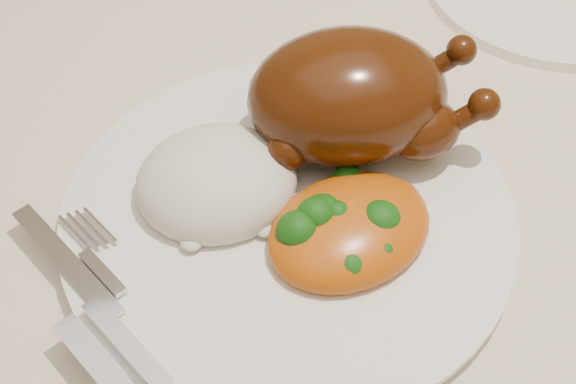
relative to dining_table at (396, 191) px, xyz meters
name	(u,v)px	position (x,y,z in m)	size (l,w,h in m)	color
dining_table	(396,191)	(0.00, 0.00, 0.00)	(1.60, 0.90, 0.76)	brown
tablecloth	(405,134)	(0.00, 0.00, 0.07)	(1.73, 1.03, 0.18)	beige
dinner_plate	(288,217)	(-0.13, -0.07, 0.11)	(0.31, 0.31, 0.01)	white
roast_chicken	(354,96)	(-0.07, -0.03, 0.16)	(0.19, 0.14, 0.09)	#421D07
rice_mound	(217,183)	(-0.17, -0.04, 0.13)	(0.13, 0.12, 0.06)	white
mac_and_cheese	(350,226)	(-0.11, -0.11, 0.13)	(0.13, 0.11, 0.05)	#C1570C
cutlery	(100,321)	(-0.28, -0.11, 0.12)	(0.06, 0.17, 0.01)	silver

